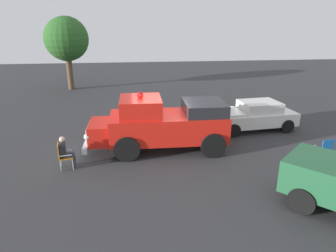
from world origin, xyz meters
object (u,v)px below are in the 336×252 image
spectator_seated (66,151)px  oak_tree_left (66,39)px  lawn_chair_near_truck (62,154)px  vintage_fire_truck (163,123)px  lawn_chair_by_car (325,149)px  classic_hot_rod (253,116)px

spectator_seated → oak_tree_left: (2.40, -14.72, 3.27)m
oak_tree_left → lawn_chair_near_truck: bearing=98.8°
vintage_fire_truck → lawn_chair_near_truck: vintage_fire_truck is taller
vintage_fire_truck → oak_tree_left: (6.21, -13.35, 2.78)m
lawn_chair_by_car → vintage_fire_truck: bearing=-18.8°
oak_tree_left → vintage_fire_truck: bearing=114.9°
oak_tree_left → lawn_chair_by_car: bearing=128.7°
classic_hot_rod → spectator_seated: 9.30m
vintage_fire_truck → lawn_chair_by_car: vintage_fire_truck is taller
classic_hot_rod → spectator_seated: (8.66, 3.41, -0.05)m
classic_hot_rod → lawn_chair_near_truck: (8.79, 3.43, -0.16)m
vintage_fire_truck → classic_hot_rod: vintage_fire_truck is taller
vintage_fire_truck → lawn_chair_by_car: bearing=161.2°
vintage_fire_truck → lawn_chair_near_truck: bearing=19.4°
lawn_chair_by_car → oak_tree_left: size_ratio=0.18×
vintage_fire_truck → spectator_seated: vintage_fire_truck is taller
spectator_seated → oak_tree_left: oak_tree_left is taller
lawn_chair_near_truck → lawn_chair_by_car: 10.15m
vintage_fire_truck → lawn_chair_by_car: (-6.19, 2.10, -0.61)m
vintage_fire_truck → spectator_seated: bearing=19.7°
vintage_fire_truck → spectator_seated: size_ratio=4.64×
vintage_fire_truck → lawn_chair_near_truck: (3.94, 1.39, -0.61)m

